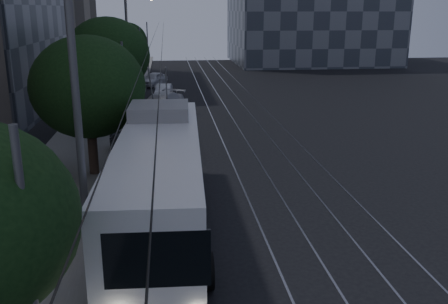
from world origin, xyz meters
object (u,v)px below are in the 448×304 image
trolleybus (160,179)px  streetlamp_near (91,70)px  car_white_a (171,113)px  streetlamp_far (133,39)px  pickup_silver (147,145)px  car_white_b (161,104)px  car_white_d (153,79)px  car_white_c (164,92)px

trolleybus → streetlamp_near: bearing=-106.8°
streetlamp_near → car_white_a: bearing=84.5°
streetlamp_near → streetlamp_far: (-0.62, 26.47, -0.79)m
pickup_silver → trolleybus: bearing=-108.6°
car_white_b → streetlamp_far: (-1.94, 1.84, 4.66)m
car_white_b → streetlamp_near: size_ratio=0.52×
car_white_b → car_white_d: (-0.84, 14.53, -0.09)m
car_white_d → car_white_b: bearing=-62.3°
pickup_silver → car_white_d: bearing=66.5°
car_white_b → car_white_d: bearing=118.0°
streetlamp_far → car_white_b: bearing=-43.4°
pickup_silver → streetlamp_near: 14.25m
car_white_c → streetlamp_far: 7.29m
car_white_a → car_white_b: car_white_b is taller
trolleybus → car_white_c: bearing=92.1°
car_white_a → streetlamp_near: bearing=-120.0°
car_white_a → car_white_c: car_white_a is taller
pickup_silver → car_white_b: size_ratio=1.01×
car_white_b → car_white_c: size_ratio=1.44×
car_white_b → car_white_c: car_white_b is taller
car_white_a → car_white_b: (-0.76, 2.83, 0.13)m
pickup_silver → car_white_a: bearing=56.8°
car_white_a → car_white_d: (-1.60, 17.37, 0.04)m
streetlamp_near → car_white_c: bearing=87.2°
car_white_a → streetlamp_far: streetlamp_far is taller
car_white_c → car_white_d: bearing=102.8°
pickup_silver → streetlamp_far: streetlamp_far is taller
car_white_c → car_white_b: bearing=-86.7°
car_white_d → car_white_c: bearing=-57.8°
pickup_silver → streetlamp_far: (-1.29, 13.34, 4.69)m
trolleybus → car_white_b: size_ratio=2.46×
trolleybus → car_white_d: trolleybus is taller
pickup_silver → car_white_c: size_ratio=1.45×
pickup_silver → car_white_d: pickup_silver is taller
car_white_c → trolleybus: bearing=-85.0°
car_white_d → streetlamp_near: streetlamp_near is taller
car_white_b → streetlamp_far: streetlamp_far is taller
car_white_c → streetlamp_near: bearing=-87.7°
streetlamp_far → streetlamp_near: bearing=-88.7°
pickup_silver → car_white_a: pickup_silver is taller
pickup_silver → car_white_d: 26.04m
trolleybus → pickup_silver: 8.91m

